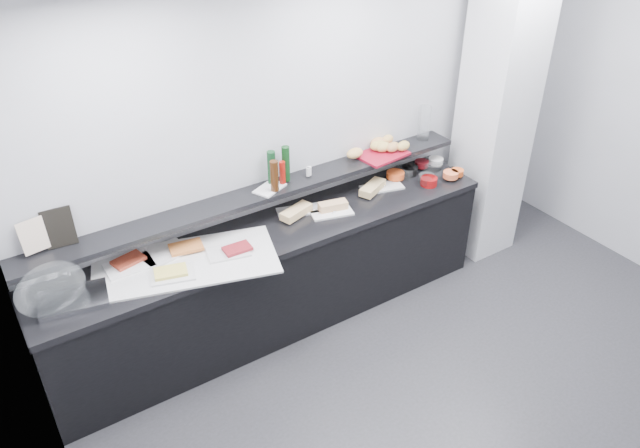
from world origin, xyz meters
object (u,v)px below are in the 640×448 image
sandwich_plate_mid (332,213)px  bread_tray (382,155)px  framed_print (59,228)px  carafe (424,123)px  cloche_base (74,300)px  condiment_tray (270,188)px

sandwich_plate_mid → bread_tray: 0.71m
bread_tray → sandwich_plate_mid: bearing=-169.2°
framed_print → carafe: 3.03m
sandwich_plate_mid → bread_tray: bearing=33.1°
framed_print → bread_tray: 2.54m
sandwich_plate_mid → carafe: size_ratio=1.08×
cloche_base → sandwich_plate_mid: size_ratio=1.29×
condiment_tray → bread_tray: 1.05m
cloche_base → bread_tray: 2.61m
sandwich_plate_mid → framed_print: bearing=-173.9°
cloche_base → carafe: carafe is taller
bread_tray → carafe: carafe is taller
bread_tray → carafe: (0.49, 0.06, 0.14)m
sandwich_plate_mid → bread_tray: bread_tray is taller
bread_tray → framed_print: bearing=170.5°
cloche_base → bread_tray: bread_tray is taller
framed_print → condiment_tray: (1.48, -0.10, -0.12)m
condiment_tray → carafe: bearing=-23.0°
sandwich_plate_mid → carafe: carafe is taller
framed_print → bread_tray: size_ratio=0.65×
condiment_tray → cloche_base: bearing=162.7°
sandwich_plate_mid → carafe: 1.22m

